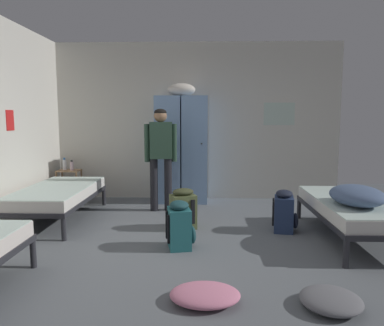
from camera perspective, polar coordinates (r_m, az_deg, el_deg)
The scene contains 15 objects.
ground_plane at distance 4.41m, azimuth -0.11°, elevation -12.79°, with size 8.50×8.50×0.00m, color slate.
room_backdrop at distance 5.65m, azimuth -12.95°, elevation 6.01°, with size 5.17×5.37×2.82m.
locker_bank at distance 6.55m, azimuth -1.60°, elevation 2.45°, with size 0.90×0.55×2.07m.
shelf_unit at distance 6.92m, azimuth -18.24°, elevation -2.86°, with size 0.38×0.30×0.57m.
bed_right at distance 5.01m, azimuth 23.42°, elevation -6.39°, with size 0.90×1.90×0.49m.
bed_left_rear at distance 5.77m, azimuth -19.80°, elevation -4.50°, with size 0.90×1.90×0.49m.
bedding_heap at distance 4.68m, azimuth 23.90°, elevation -4.55°, with size 0.58×0.75×0.23m.
person_traveler at distance 5.91m, azimuth -4.80°, elevation 2.02°, with size 0.51×0.26×1.62m.
water_bottle at distance 6.93m, azimuth -18.91°, elevation -0.21°, with size 0.07×0.07×0.21m.
lotion_bottle at distance 6.82m, azimuth -17.90°, elevation -0.41°, with size 0.06×0.06×0.18m.
backpack_olive at distance 5.05m, azimuth -1.40°, elevation -7.10°, with size 0.39×0.40×0.55m.
backpack_teal at distance 4.32m, azimuth -1.82°, elevation -9.55°, with size 0.38×0.36×0.55m.
backpack_navy at distance 5.07m, azimuth 13.96°, elevation -7.25°, with size 0.37×0.36×0.55m.
clothes_pile_grey at distance 3.31m, azimuth 20.46°, elevation -19.05°, with size 0.48×0.50×0.13m.
clothes_pile_pink at distance 3.21m, azimuth 2.00°, elevation -19.48°, with size 0.58×0.45×0.12m.
Camera 1 is at (0.14, -4.14, 1.50)m, focal length 34.89 mm.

